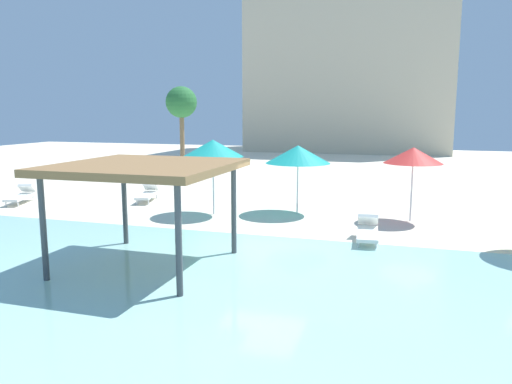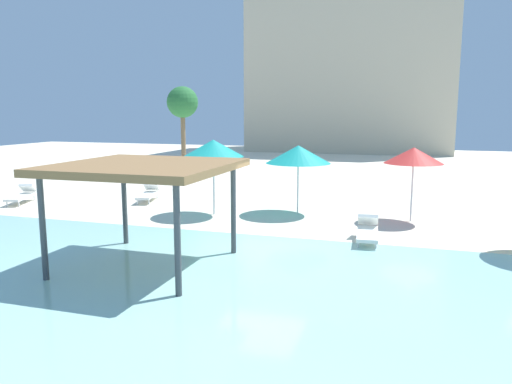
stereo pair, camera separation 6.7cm
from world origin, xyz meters
name	(u,v)px [view 1 (the left image)]	position (x,y,z in m)	size (l,w,h in m)	color
ground_plane	(257,250)	(0.00, 0.00, 0.00)	(80.00, 80.00, 0.00)	beige
lagoon_water	(170,327)	(0.00, -5.25, 0.02)	(44.00, 13.50, 0.04)	#99D1C6
shade_pavilion	(145,170)	(-2.13, -2.21, 2.41)	(4.02, 4.02, 2.58)	#42474C
beach_umbrella_teal_1	(298,154)	(-0.04, 5.33, 2.23)	(2.42, 2.42, 2.57)	silver
beach_umbrella_red_3	(413,155)	(4.06, 5.18, 2.31)	(2.02, 2.02, 2.59)	silver
beach_umbrella_teal_4	(213,148)	(-2.98, 4.21, 2.48)	(2.26, 2.26, 2.79)	silver
lounge_chair_0	(368,231)	(2.86, 1.88, 0.33)	(0.74, 1.94, 0.74)	white
lounge_chair_1	(21,195)	(-11.60, 3.98, 0.33)	(1.16, 1.99, 0.74)	white
lounge_chair_3	(148,193)	(-6.74, 5.96, 0.33)	(1.07, 1.99, 0.74)	white
palm_tree_0	(181,104)	(-9.47, 15.15, 4.26)	(1.90, 1.90, 5.32)	brown
hotel_block_0	(350,64)	(-1.99, 37.06, 8.37)	(18.76, 9.63, 16.73)	beige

